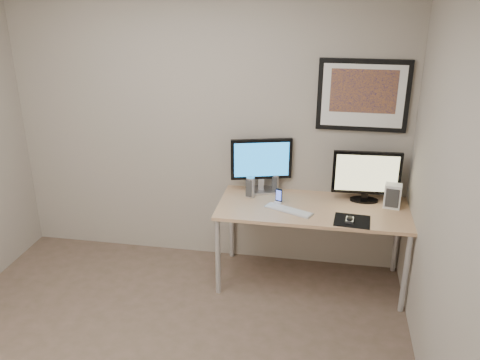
{
  "coord_description": "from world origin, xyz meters",
  "views": [
    {
      "loc": [
        1.07,
        -2.59,
        2.54
      ],
      "look_at": [
        0.42,
        1.1,
        1.03
      ],
      "focal_mm": 38.0,
      "sensor_mm": 36.0,
      "label": 1
    }
  ],
  "objects_px": {
    "phone_dock": "(279,196)",
    "monitor_large": "(261,163)",
    "desk": "(313,214)",
    "speaker_right": "(275,183)",
    "keyboard": "(289,210)",
    "monitor_tv": "(366,175)",
    "speaker_left": "(250,187)",
    "fan_unit": "(393,196)",
    "framed_art": "(363,95)"
  },
  "relations": [
    {
      "from": "framed_art",
      "to": "fan_unit",
      "type": "relative_size",
      "value": 3.61
    },
    {
      "from": "monitor_tv",
      "to": "keyboard",
      "type": "distance_m",
      "value": 0.73
    },
    {
      "from": "framed_art",
      "to": "keyboard",
      "type": "bearing_deg",
      "value": -140.72
    },
    {
      "from": "monitor_large",
      "to": "framed_art",
      "type": "bearing_deg",
      "value": -9.83
    },
    {
      "from": "speaker_right",
      "to": "keyboard",
      "type": "relative_size",
      "value": 0.38
    },
    {
      "from": "desk",
      "to": "keyboard",
      "type": "distance_m",
      "value": 0.24
    },
    {
      "from": "desk",
      "to": "fan_unit",
      "type": "bearing_deg",
      "value": 9.33
    },
    {
      "from": "speaker_left",
      "to": "fan_unit",
      "type": "relative_size",
      "value": 0.88
    },
    {
      "from": "desk",
      "to": "framed_art",
      "type": "relative_size",
      "value": 2.13
    },
    {
      "from": "monitor_tv",
      "to": "speaker_left",
      "type": "relative_size",
      "value": 3.13
    },
    {
      "from": "monitor_tv",
      "to": "speaker_right",
      "type": "height_order",
      "value": "monitor_tv"
    },
    {
      "from": "framed_art",
      "to": "monitor_tv",
      "type": "bearing_deg",
      "value": -59.94
    },
    {
      "from": "phone_dock",
      "to": "monitor_large",
      "type": "bearing_deg",
      "value": 151.74
    },
    {
      "from": "monitor_tv",
      "to": "speaker_left",
      "type": "xyz_separation_m",
      "value": [
        -0.98,
        -0.08,
        -0.15
      ]
    },
    {
      "from": "framed_art",
      "to": "speaker_right",
      "type": "bearing_deg",
      "value": -176.27
    },
    {
      "from": "desk",
      "to": "framed_art",
      "type": "xyz_separation_m",
      "value": [
        0.35,
        0.33,
        0.96
      ]
    },
    {
      "from": "fan_unit",
      "to": "speaker_right",
      "type": "bearing_deg",
      "value": 178.91
    },
    {
      "from": "desk",
      "to": "framed_art",
      "type": "height_order",
      "value": "framed_art"
    },
    {
      "from": "monitor_tv",
      "to": "fan_unit",
      "type": "relative_size",
      "value": 2.76
    },
    {
      "from": "phone_dock",
      "to": "keyboard",
      "type": "distance_m",
      "value": 0.18
    },
    {
      "from": "monitor_tv",
      "to": "speaker_right",
      "type": "xyz_separation_m",
      "value": [
        -0.78,
        0.09,
        -0.16
      ]
    },
    {
      "from": "speaker_left",
      "to": "desk",
      "type": "bearing_deg",
      "value": 3.91
    },
    {
      "from": "speaker_left",
      "to": "keyboard",
      "type": "xyz_separation_m",
      "value": [
        0.36,
        -0.23,
        -0.08
      ]
    },
    {
      "from": "framed_art",
      "to": "speaker_left",
      "type": "relative_size",
      "value": 4.09
    },
    {
      "from": "desk",
      "to": "phone_dock",
      "type": "height_order",
      "value": "phone_dock"
    },
    {
      "from": "speaker_left",
      "to": "fan_unit",
      "type": "bearing_deg",
      "value": 15.25
    },
    {
      "from": "framed_art",
      "to": "fan_unit",
      "type": "height_order",
      "value": "framed_art"
    },
    {
      "from": "desk",
      "to": "monitor_tv",
      "type": "height_order",
      "value": "monitor_tv"
    },
    {
      "from": "framed_art",
      "to": "speaker_right",
      "type": "relative_size",
      "value": 4.72
    },
    {
      "from": "monitor_large",
      "to": "keyboard",
      "type": "bearing_deg",
      "value": -67.51
    },
    {
      "from": "monitor_tv",
      "to": "monitor_large",
      "type": "bearing_deg",
      "value": 173.56
    },
    {
      "from": "monitor_large",
      "to": "speaker_left",
      "type": "xyz_separation_m",
      "value": [
        -0.07,
        -0.14,
        -0.18
      ]
    },
    {
      "from": "monitor_tv",
      "to": "speaker_right",
      "type": "bearing_deg",
      "value": 170.5
    },
    {
      "from": "monitor_large",
      "to": "speaker_right",
      "type": "relative_size",
      "value": 3.35
    },
    {
      "from": "monitor_large",
      "to": "speaker_left",
      "type": "bearing_deg",
      "value": -133.85
    },
    {
      "from": "speaker_right",
      "to": "fan_unit",
      "type": "bearing_deg",
      "value": -5.98
    },
    {
      "from": "monitor_large",
      "to": "phone_dock",
      "type": "relative_size",
      "value": 4.01
    },
    {
      "from": "monitor_large",
      "to": "speaker_left",
      "type": "height_order",
      "value": "monitor_large"
    },
    {
      "from": "monitor_tv",
      "to": "keyboard",
      "type": "height_order",
      "value": "monitor_tv"
    },
    {
      "from": "speaker_left",
      "to": "framed_art",
      "type": "bearing_deg",
      "value": 29.13
    },
    {
      "from": "monitor_tv",
      "to": "phone_dock",
      "type": "bearing_deg",
      "value": -169.84
    },
    {
      "from": "fan_unit",
      "to": "speaker_left",
      "type": "bearing_deg",
      "value": -171.36
    },
    {
      "from": "speaker_right",
      "to": "keyboard",
      "type": "height_order",
      "value": "speaker_right"
    },
    {
      "from": "framed_art",
      "to": "phone_dock",
      "type": "height_order",
      "value": "framed_art"
    },
    {
      "from": "monitor_large",
      "to": "speaker_right",
      "type": "distance_m",
      "value": 0.23
    },
    {
      "from": "desk",
      "to": "fan_unit",
      "type": "distance_m",
      "value": 0.68
    },
    {
      "from": "keyboard",
      "to": "speaker_left",
      "type": "bearing_deg",
      "value": 171.35
    },
    {
      "from": "fan_unit",
      "to": "framed_art",
      "type": "bearing_deg",
      "value": 152.16
    },
    {
      "from": "monitor_tv",
      "to": "fan_unit",
      "type": "height_order",
      "value": "monitor_tv"
    },
    {
      "from": "monitor_large",
      "to": "keyboard",
      "type": "xyz_separation_m",
      "value": [
        0.28,
        -0.37,
        -0.27
      ]
    }
  ]
}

